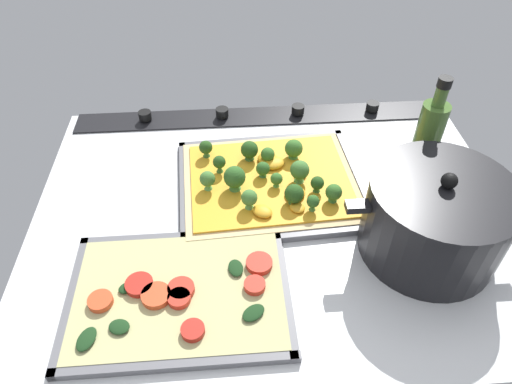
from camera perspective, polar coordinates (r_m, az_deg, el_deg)
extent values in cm
cube|color=silver|center=(83.24, 2.10, -3.09)|extent=(84.76, 66.02, 3.00)
cube|color=black|center=(104.53, 0.52, 9.45)|extent=(81.37, 7.00, 0.80)
cylinder|color=black|center=(108.55, 14.26, 10.27)|extent=(2.80, 2.80, 1.80)
cylinder|color=black|center=(104.73, 5.23, 10.19)|extent=(2.80, 2.80, 1.80)
cylinder|color=black|center=(103.57, -4.22, 9.83)|extent=(2.80, 2.80, 1.80)
cylinder|color=black|center=(105.17, -13.61, 9.22)|extent=(2.80, 2.80, 1.80)
cube|color=slate|center=(86.68, 1.90, 0.86)|extent=(35.72, 30.20, 0.50)
cube|color=slate|center=(96.68, 0.66, 6.43)|extent=(34.12, 3.21, 1.30)
cube|color=slate|center=(77.14, 3.46, -5.68)|extent=(34.12, 3.21, 1.30)
cube|color=slate|center=(90.02, 12.31, 1.95)|extent=(2.86, 28.25, 1.30)
cube|color=slate|center=(85.85, -9.01, 0.08)|extent=(2.86, 28.25, 1.30)
cube|color=#D3B77F|center=(86.17, 1.91, 1.23)|extent=(33.18, 27.66, 1.00)
cube|color=gold|center=(85.70, 1.92, 1.57)|extent=(30.50, 24.93, 0.40)
cone|color=#4D8B3F|center=(83.16, -2.63, 0.77)|extent=(2.18, 2.18, 1.33)
sphere|color=#2D5B23|center=(81.72, -2.68, 1.88)|extent=(3.96, 3.96, 3.96)
cone|color=#4D8B3F|center=(85.84, 0.85, 2.22)|extent=(1.42, 1.42, 0.82)
sphere|color=#2D5B23|center=(84.94, 0.86, 2.92)|extent=(2.58, 2.58, 2.58)
cone|color=#5B9F46|center=(83.82, 2.53, 0.99)|extent=(1.23, 1.23, 0.91)
sphere|color=#386B28|center=(82.95, 2.56, 1.65)|extent=(2.23, 2.23, 2.23)
cone|color=#427635|center=(83.42, 7.53, 0.39)|extent=(1.35, 1.35, 1.03)
sphere|color=#264C1C|center=(82.46, 7.62, 1.11)|extent=(2.45, 2.45, 2.45)
cone|color=#68AD54|center=(79.68, -0.82, -1.58)|extent=(1.57, 1.57, 1.24)
sphere|color=#427533|center=(78.49, -0.84, -0.71)|extent=(2.85, 2.85, 2.85)
cone|color=#427635|center=(90.75, -6.18, 4.76)|extent=(1.44, 1.44, 1.19)
sphere|color=#264C1C|center=(89.78, -6.25, 5.54)|extent=(2.62, 2.62, 2.62)
cone|color=#5B9F46|center=(90.37, 4.64, 4.56)|extent=(1.92, 1.92, 0.86)
sphere|color=#386B28|center=(89.29, 4.70, 5.43)|extent=(3.49, 3.49, 3.49)
cone|color=#68AD54|center=(83.54, -5.96, 0.77)|extent=(1.55, 1.55, 1.31)
sphere|color=#427533|center=(82.40, -6.05, 1.64)|extent=(2.81, 2.81, 2.81)
cone|color=#427635|center=(89.63, -0.81, 4.40)|extent=(1.85, 1.85, 1.00)
sphere|color=#264C1C|center=(88.53, -0.82, 5.28)|extent=(3.37, 3.37, 3.37)
cone|color=#5B9F46|center=(82.14, 9.49, -0.76)|extent=(1.61, 1.61, 0.94)
sphere|color=#386B28|center=(81.07, 9.61, 0.03)|extent=(2.92, 2.92, 2.92)
cone|color=#427635|center=(86.88, -4.53, 2.92)|extent=(1.33, 1.33, 1.40)
sphere|color=#264C1C|center=(85.84, -4.58, 3.73)|extent=(2.42, 2.42, 2.42)
cone|color=#68AD54|center=(84.98, 5.37, 1.72)|extent=(1.94, 1.94, 1.33)
sphere|color=#427533|center=(83.68, 5.45, 2.74)|extent=(3.53, 3.53, 3.53)
cone|color=#4D8B3F|center=(79.89, 7.00, -1.88)|extent=(1.22, 1.22, 1.16)
sphere|color=#2D5B23|center=(78.89, 7.09, -1.15)|extent=(2.22, 2.22, 2.22)
cone|color=#427635|center=(81.22, 4.64, -0.86)|extent=(1.88, 1.88, 0.85)
sphere|color=#264C1C|center=(80.04, 4.71, 0.01)|extent=(3.41, 3.41, 3.41)
cone|color=#5B9F46|center=(88.80, 1.46, 3.96)|extent=(1.46, 1.46, 1.03)
sphere|color=#386B28|center=(87.85, 1.47, 4.72)|extent=(2.66, 2.66, 2.66)
ellipsoid|color=gold|center=(86.18, 5.51, 2.15)|extent=(2.42, 2.53, 0.84)
ellipsoid|color=gold|center=(82.17, 4.88, -0.10)|extent=(5.13, 5.15, 1.31)
ellipsoid|color=gold|center=(79.78, 5.15, -1.94)|extent=(3.61, 3.63, 0.95)
ellipsoid|color=gold|center=(88.00, 2.24, 3.60)|extent=(5.09, 4.58, 1.47)
ellipsoid|color=gold|center=(89.16, 1.27, 4.19)|extent=(4.92, 4.84, 1.32)
ellipsoid|color=gold|center=(78.66, 0.80, -2.41)|extent=(4.53, 4.29, 1.26)
cube|color=slate|center=(71.53, -9.40, -12.55)|extent=(33.35, 23.74, 0.50)
cube|color=slate|center=(78.03, -9.09, -5.57)|extent=(33.22, 1.39, 1.30)
cube|color=slate|center=(65.57, -9.88, -20.46)|extent=(33.22, 1.39, 1.30)
cube|color=slate|center=(71.12, 3.75, -11.68)|extent=(1.33, 23.56, 1.30)
cube|color=slate|center=(74.78, -22.00, -12.43)|extent=(1.33, 23.56, 1.30)
cube|color=tan|center=(70.95, -9.47, -12.23)|extent=(30.93, 21.32, 0.90)
cylinder|color=#B22319|center=(66.25, -7.85, -16.63)|extent=(3.33, 3.33, 1.00)
cylinder|color=red|center=(69.26, -9.51, -12.88)|extent=(3.37, 3.37, 1.00)
cylinder|color=#D14723|center=(70.15, -12.28, -12.43)|extent=(4.37, 4.37, 1.00)
cylinder|color=red|center=(70.13, -9.28, -11.80)|extent=(4.01, 4.01, 1.00)
cylinder|color=red|center=(72.03, 0.40, -8.85)|extent=(4.13, 4.13, 1.00)
cylinder|color=red|center=(69.64, -0.17, -11.49)|extent=(3.24, 3.24, 1.00)
cylinder|color=#B22319|center=(71.83, -14.28, -11.08)|extent=(4.18, 4.18, 1.00)
cylinder|color=#D14723|center=(71.72, -18.74, -12.68)|extent=(3.60, 3.60, 1.00)
ellipsoid|color=#193819|center=(67.19, -0.33, -14.75)|extent=(4.25, 3.99, 0.60)
ellipsoid|color=#193819|center=(68.71, -16.61, -15.73)|extent=(3.52, 3.14, 0.60)
ellipsoid|color=#193819|center=(72.09, -15.63, -11.34)|extent=(3.37, 2.99, 0.60)
ellipsoid|color=#193819|center=(69.07, -20.29, -16.74)|extent=(3.38, 4.29, 0.60)
ellipsoid|color=#193819|center=(71.70, -2.53, -9.39)|extent=(2.78, 3.63, 0.60)
cylinder|color=black|center=(76.95, 21.18, -3.34)|extent=(21.76, 21.76, 12.76)
cylinder|color=black|center=(72.48, 22.52, 0.35)|extent=(22.20, 22.20, 0.80)
sphere|color=black|center=(71.48, 22.86, 1.28)|extent=(2.40, 2.40, 2.40)
cube|color=black|center=(69.85, 12.50, -1.76)|extent=(3.60, 2.00, 1.20)
cylinder|color=#476B2D|center=(87.42, 20.17, 5.31)|extent=(4.64, 4.64, 17.11)
cylinder|color=#476B2D|center=(81.92, 21.92, 10.96)|extent=(2.09, 2.09, 3.50)
cylinder|color=black|center=(80.70, 22.39, 12.46)|extent=(2.32, 2.32, 1.60)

